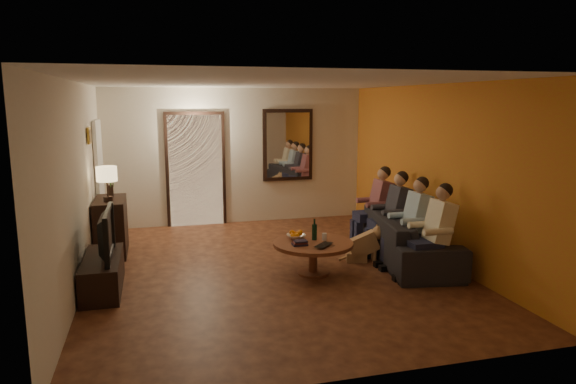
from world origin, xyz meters
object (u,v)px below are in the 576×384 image
object	(u,v)px
person_a	(435,236)
person_c	(394,217)
person_b	(413,226)
person_d	(377,209)
dog	(363,243)
sofa	(408,237)
dresser	(111,227)
table_lamp	(107,184)
tv_stand	(103,274)
coffee_table	(313,258)
tv	(100,234)
wine_bottle	(314,229)
bowl	(296,237)
laptop	(327,246)

from	to	relation	value
person_a	person_c	xyz separation A→B (m)	(0.00, 1.20, 0.00)
person_b	person_d	size ratio (longest dim) A/B	1.00
dog	sofa	bearing A→B (deg)	8.04
person_a	person_b	size ratio (longest dim) A/B	1.00
dresser	table_lamp	distance (m)	0.74
person_b	dog	world-z (taller)	person_b
tv_stand	coffee_table	bearing A→B (deg)	-1.62
tv	person_b	distance (m)	4.21
tv	person_a	distance (m)	4.28
tv	person_b	size ratio (longest dim) A/B	0.87
sofa	tv_stand	bearing A→B (deg)	102.05
dog	person_b	bearing A→B (deg)	-18.38
person_a	wine_bottle	distance (m)	1.61
tv_stand	wine_bottle	distance (m)	2.82
person_a	person_d	size ratio (longest dim) A/B	1.00
table_lamp	bowl	xyz separation A→B (m)	(2.56, -1.26, -0.66)
sofa	bowl	size ratio (longest dim) A/B	9.14
dog	wine_bottle	bearing A→B (deg)	-149.89
tv_stand	dog	xyz separation A→B (m)	(3.63, 0.24, 0.07)
person_a	laptop	bearing A→B (deg)	164.22
person_d	table_lamp	bearing A→B (deg)	175.33
coffee_table	person_b	bearing A→B (deg)	-2.56
coffee_table	person_c	bearing A→B (deg)	20.06
wine_bottle	person_d	bearing A→B (deg)	36.20
sofa	person_d	distance (m)	0.94
dresser	sofa	bearing A→B (deg)	-18.77
dresser	person_d	size ratio (longest dim) A/B	0.81
dresser	person_d	distance (m)	4.25
person_a	person_c	size ratio (longest dim) A/B	1.00
coffee_table	bowl	world-z (taller)	bowl
person_c	wine_bottle	distance (m)	1.48
person_a	wine_bottle	world-z (taller)	person_a
person_b	person_c	world-z (taller)	same
table_lamp	sofa	bearing A→B (deg)	-16.11
sofa	wine_bottle	distance (m)	1.54
person_a	table_lamp	bearing A→B (deg)	153.00
table_lamp	person_c	distance (m)	4.35
sofa	laptop	xyz separation A→B (m)	(-1.46, -0.51, 0.12)
table_lamp	bowl	distance (m)	2.93
tv	dog	world-z (taller)	tv
person_b	tv_stand	bearing A→B (deg)	178.05
person_c	person_a	bearing A→B (deg)	-90.00
person_b	person_d	distance (m)	1.20
table_lamp	tv_stand	size ratio (longest dim) A/B	0.42
tv	wine_bottle	bearing A→B (deg)	-89.54
person_c	coffee_table	size ratio (longest dim) A/B	1.09
sofa	bowl	xyz separation A→B (m)	(-1.74, -0.01, 0.14)
dresser	person_d	xyz separation A→B (m)	(4.21, -0.56, 0.17)
dresser	sofa	distance (m)	4.55
person_a	dog	xyz separation A→B (m)	(-0.58, 0.99, -0.32)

